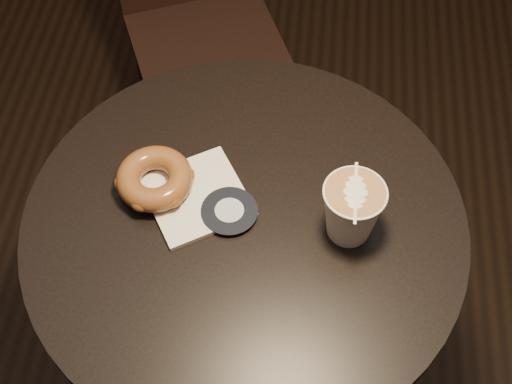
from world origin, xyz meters
TOP-DOWN VIEW (x-y plane):
  - cafe_table at (0.00, 0.00)m, footprint 0.70×0.70m
  - pastry_bag at (-0.08, 0.03)m, footprint 0.20×0.20m
  - doughnut at (-0.15, 0.04)m, footprint 0.12×0.12m
  - latte_cup at (0.16, -0.00)m, footprint 0.09×0.09m

SIDE VIEW (x-z plane):
  - cafe_table at x=0.00m, z-range 0.18..0.93m
  - pastry_bag at x=-0.08m, z-range 0.75..0.76m
  - doughnut at x=-0.15m, z-range 0.76..0.80m
  - latte_cup at x=0.16m, z-range 0.75..0.86m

